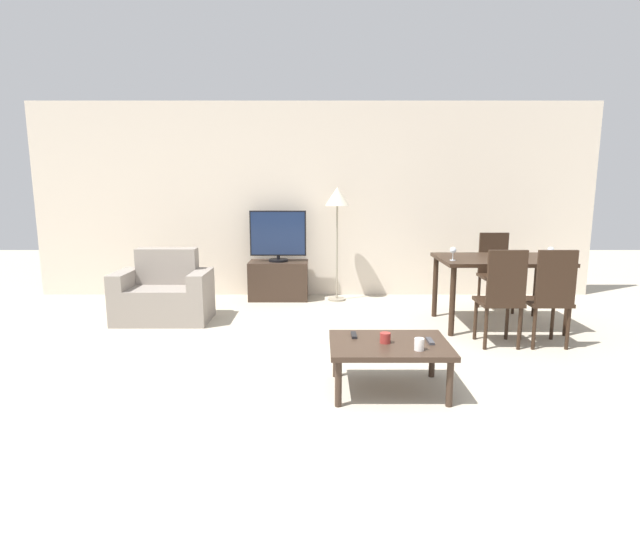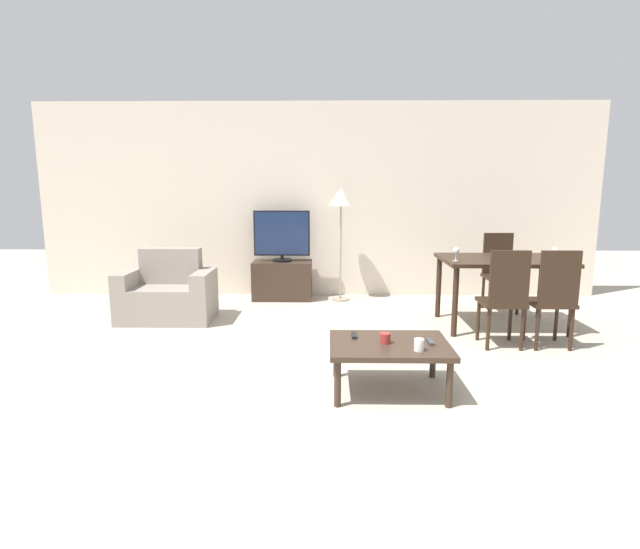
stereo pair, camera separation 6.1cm
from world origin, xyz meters
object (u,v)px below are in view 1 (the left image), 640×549
at_px(dining_chair_far, 497,268).
at_px(armchair, 167,295).
at_px(tv, 280,236).
at_px(dining_chair_near_right, 553,294).
at_px(tv_stand, 281,280).
at_px(dining_chair_near, 504,294).
at_px(remote_secondary, 356,335).
at_px(wine_glass_left, 455,251).
at_px(remote_primary, 432,341).
at_px(wine_glass_center, 553,251).
at_px(dining_table, 501,266).
at_px(cup_white_near, 387,338).
at_px(cup_colored_far, 421,344).
at_px(coffee_table, 391,348).
at_px(floor_lamp, 340,203).

bearing_deg(dining_chair_far, armchair, -172.14).
xyz_separation_m(tv, dining_chair_near_right, (2.80, -2.11, -0.35)).
height_order(tv_stand, dining_chair_near, dining_chair_near).
bearing_deg(remote_secondary, wine_glass_left, 51.76).
height_order(remote_primary, wine_glass_center, wine_glass_center).
height_order(dining_chair_near_right, wine_glass_left, dining_chair_near_right).
relative_size(tv, dining_table, 0.58).
bearing_deg(dining_chair_near_right, cup_white_near, -148.34).
bearing_deg(cup_colored_far, wine_glass_center, 46.12).
bearing_deg(tv, coffee_table, -70.75).
height_order(tv_stand, tv, tv).
distance_m(dining_chair_near, remote_secondary, 1.74).
xyz_separation_m(tv_stand, wine_glass_left, (1.99, -1.55, 0.61)).
distance_m(tv, coffee_table, 3.39).
distance_m(armchair, cup_colored_far, 3.37).
bearing_deg(remote_primary, dining_chair_near_right, 37.20).
height_order(tv, remote_secondary, tv).
bearing_deg(armchair, dining_chair_near_right, -13.64).
relative_size(tv_stand, cup_colored_far, 9.06).
xyz_separation_m(tv_stand, cup_colored_far, (1.29, -3.35, 0.17)).
height_order(dining_chair_near, dining_chair_far, same).
relative_size(tv, remote_primary, 5.12).
bearing_deg(dining_chair_near, remote_primary, -131.14).
height_order(coffee_table, dining_chair_far, dining_chair_far).
xyz_separation_m(dining_chair_near, floor_lamp, (-1.53, 2.04, 0.80)).
distance_m(tv, dining_chair_near_right, 3.52).
bearing_deg(wine_glass_center, remote_secondary, -146.13).
height_order(dining_chair_far, dining_chair_near_right, same).
distance_m(tv_stand, cup_colored_far, 3.59).
relative_size(armchair, cup_colored_far, 11.97).
distance_m(tv_stand, floor_lamp, 1.34).
distance_m(dining_chair_near, cup_colored_far, 1.62).
relative_size(tv, wine_glass_center, 5.26).
distance_m(floor_lamp, cup_white_near, 3.24).
xyz_separation_m(dining_chair_far, dining_chair_near_right, (0.00, -1.54, 0.00)).
bearing_deg(coffee_table, cup_colored_far, -43.82).
relative_size(coffee_table, dining_chair_near_right, 0.93).
distance_m(coffee_table, wine_glass_center, 2.58).
relative_size(tv, coffee_table, 0.85).
bearing_deg(dining_chair_near, dining_chair_far, 73.16).
bearing_deg(coffee_table, cup_white_near, -161.29).
distance_m(tv_stand, remote_secondary, 3.13).
distance_m(remote_primary, cup_white_near, 0.35).
bearing_deg(tv_stand, wine_glass_center, -26.83).
xyz_separation_m(remote_primary, cup_white_near, (-0.34, -0.02, 0.03)).
xyz_separation_m(coffee_table, remote_primary, (0.31, 0.00, 0.05)).
bearing_deg(floor_lamp, wine_glass_center, -33.31).
bearing_deg(tv_stand, armchair, -137.82).
bearing_deg(dining_chair_near, armchair, 164.67).
xyz_separation_m(armchair, dining_chair_near_right, (4.04, -0.98, 0.23)).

